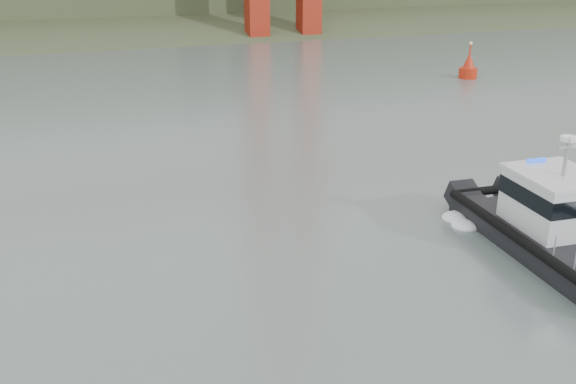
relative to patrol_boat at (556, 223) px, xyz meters
The scene contains 3 objects.
ground 11.74m from the patrol_boat, 157.34° to the right, with size 400.00×400.00×0.00m, color #46544F.
patrol_boat is the anchor object (origin of this frame).
nav_buoy 40.56m from the patrol_boat, 61.29° to the left, with size 1.88×1.88×3.92m.
Camera 1 is at (-9.25, -16.31, 13.11)m, focal length 40.00 mm.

